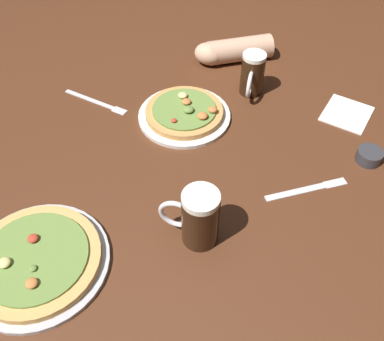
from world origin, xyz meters
TOP-DOWN VIEW (x-y plane):
  - ground_plane at (0.00, 0.00)m, footprint 2.40×2.40m
  - pizza_plate_near at (-0.24, -0.37)m, footprint 0.33×0.33m
  - pizza_plate_far at (-0.10, 0.22)m, footprint 0.28×0.28m
  - beer_mug_dark at (0.06, 0.40)m, footprint 0.07×0.13m
  - beer_mug_amber at (0.08, -0.18)m, footprint 0.14×0.09m
  - ramekin_sauce at (0.44, 0.21)m, footprint 0.07×0.07m
  - napkin_folded at (0.37, 0.39)m, footprint 0.16×0.17m
  - fork_left at (-0.38, 0.19)m, footprint 0.23×0.06m
  - knife_right at (0.30, 0.05)m, footprint 0.20×0.15m
  - diner_arm at (-0.05, 0.55)m, footprint 0.26×0.19m

SIDE VIEW (x-z plane):
  - ground_plane at x=0.00m, z-range -0.03..0.00m
  - fork_left at x=-0.38m, z-range 0.00..0.01m
  - knife_right at x=0.30m, z-range 0.00..0.01m
  - napkin_folded at x=0.37m, z-range 0.00..0.01m
  - pizza_plate_near at x=-0.24m, z-range -0.01..0.04m
  - pizza_plate_far at x=-0.10m, z-range -0.01..0.04m
  - ramekin_sauce at x=0.44m, z-range 0.00..0.03m
  - diner_arm at x=-0.05m, z-range 0.00..0.08m
  - beer_mug_dark at x=0.06m, z-range 0.00..0.14m
  - beer_mug_amber at x=0.08m, z-range 0.00..0.15m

